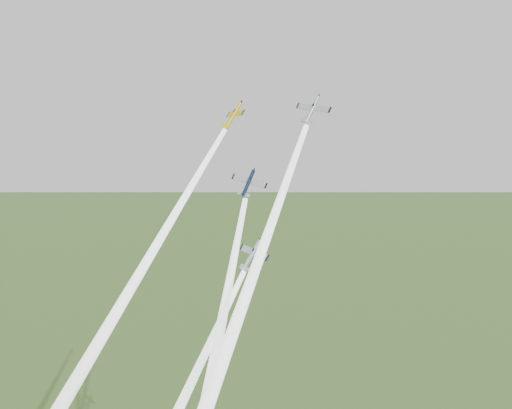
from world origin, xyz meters
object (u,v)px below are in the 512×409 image
(plane_yellow, at_px, (233,115))
(plane_navy, at_px, (248,183))
(plane_silver_right, at_px, (312,110))
(plane_silver_low, at_px, (252,255))

(plane_yellow, xyz_separation_m, plane_navy, (10.64, -8.17, -11.88))
(plane_yellow, distance_m, plane_silver_right, 22.00)
(plane_navy, xyz_separation_m, plane_silver_right, (10.87, 3.58, 12.60))
(plane_navy, relative_size, plane_silver_right, 0.99)
(plane_silver_right, relative_size, plane_silver_low, 0.90)
(plane_yellow, relative_size, plane_silver_low, 1.01)
(plane_navy, relative_size, plane_silver_low, 0.89)
(plane_yellow, bearing_deg, plane_silver_right, 12.87)
(plane_silver_low, bearing_deg, plane_yellow, 153.39)
(plane_yellow, xyz_separation_m, plane_silver_right, (21.51, -4.59, 0.72))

